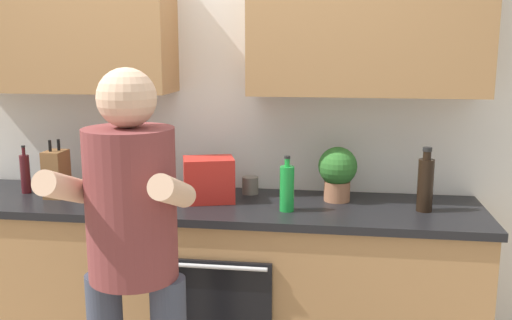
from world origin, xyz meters
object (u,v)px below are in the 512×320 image
cup_stoneware (250,185)px  grocery_bag_crisps (209,180)px  bottle_soda (287,188)px  bottle_wine (25,173)px  potted_herb (338,171)px  knife_block (56,174)px  bottle_soy (425,183)px  bottle_juice (141,187)px  person_standing (133,244)px  bottle_hotsauce (99,169)px

cup_stoneware → grocery_bag_crisps: grocery_bag_crisps is taller
bottle_soda → cup_stoneware: bottle_soda is taller
bottle_wine → potted_herb: bearing=2.7°
knife_block → bottle_soy: bearing=0.1°
bottle_juice → grocery_bag_crisps: bearing=22.9°
bottle_wine → potted_herb: size_ratio=0.93×
bottle_soda → cup_stoneware: size_ratio=2.91×
bottle_juice → grocery_bag_crisps: size_ratio=0.96×
bottle_juice → grocery_bag_crisps: 0.35m
person_standing → bottle_soda: person_standing is taller
bottle_hotsauce → knife_block: size_ratio=1.04×
bottle_juice → cup_stoneware: (0.51, 0.32, -0.05)m
bottle_soda → grocery_bag_crisps: size_ratio=1.07×
bottle_juice → bottle_hotsauce: bottle_hotsauce is taller
bottle_soda → bottle_wine: 1.46m
bottle_soy → bottle_hotsauce: (-1.71, 0.08, 0.00)m
knife_block → potted_herb: size_ratio=1.09×
bottle_soy → cup_stoneware: bearing=166.8°
bottle_hotsauce → grocery_bag_crisps: bottle_hotsauce is taller
bottle_hotsauce → bottle_soy: bearing=-2.8°
knife_block → potted_herb: 1.49m
grocery_bag_crisps → bottle_soda: bearing=-16.0°
potted_herb → knife_block: bearing=-174.8°
bottle_wine → person_standing: bearing=-43.0°
bottle_wine → cup_stoneware: bearing=7.4°
bottle_hotsauce → potted_herb: 1.29m
bottle_soy → potted_herb: bearing=162.8°
potted_herb → bottle_juice: bearing=-166.3°
bottle_juice → bottle_wine: size_ratio=0.92×
cup_stoneware → potted_herb: size_ratio=0.33×
person_standing → bottle_wine: person_standing is taller
bottle_wine → cup_stoneware: size_ratio=2.81×
bottle_soda → grocery_bag_crisps: bottle_soda is taller
person_standing → bottle_hotsauce: bearing=119.9°
person_standing → bottle_soda: 0.90m
bottle_hotsauce → cup_stoneware: (0.81, 0.13, -0.10)m
bottle_hotsauce → potted_herb: size_ratio=1.14×
bottle_soy → potted_herb: bottle_soy is taller
cup_stoneware → bottle_hotsauce: bearing=-171.0°
person_standing → bottle_hotsauce: person_standing is taller
bottle_wine → potted_herb: potted_herb is taller
bottle_hotsauce → bottle_wine: (-0.42, -0.03, -0.03)m
cup_stoneware → potted_herb: (0.47, -0.08, 0.11)m
bottle_soy → grocery_bag_crisps: bearing=178.5°
bottle_hotsauce → bottle_juice: bearing=-32.2°
bottle_soy → bottle_hotsauce: size_ratio=0.98×
bottle_soy → knife_block: 1.91m
grocery_bag_crisps → person_standing: bearing=-96.9°
knife_block → cup_stoneware: bearing=12.0°
person_standing → bottle_juice: (-0.22, 0.71, 0.04)m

